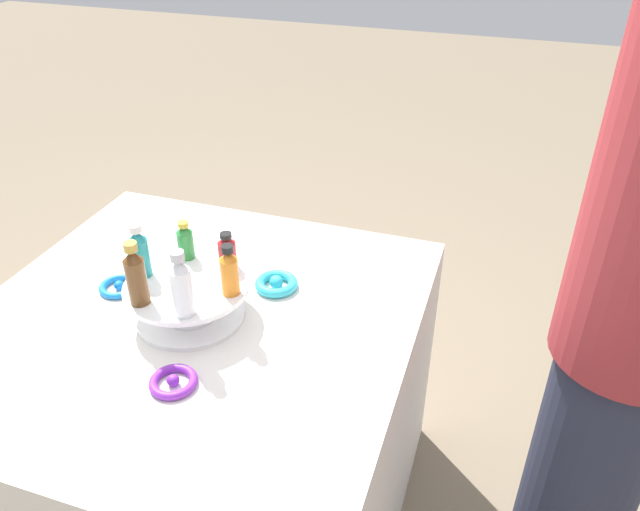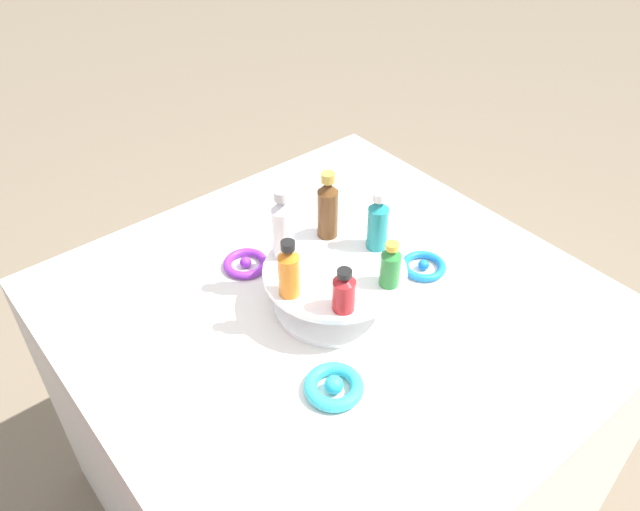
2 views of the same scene
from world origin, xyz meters
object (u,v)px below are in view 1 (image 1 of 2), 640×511
Objects in this scene: bottle_red at (227,251)px; ribbon_bow_teal at (276,283)px; bottle_brown at (136,276)px; ribbon_bow_blue at (119,286)px; display_stand at (189,299)px; bottle_clear at (182,286)px; ribbon_bow_purple at (173,382)px; bottle_teal at (141,251)px; bottle_orange at (228,273)px; bottle_green at (185,241)px.

ribbon_bow_teal is at bearing -138.33° from bottle_red.
bottle_brown is 1.53× the size of ribbon_bow_blue.
bottle_red is (-0.06, -0.09, 0.08)m from display_stand.
bottle_clear is 1.54× the size of ribbon_bow_purple.
bottle_teal is at bearing -49.38° from ribbon_bow_purple.
bottle_orange is 0.21m from ribbon_bow_teal.
ribbon_bow_purple reaches higher than ribbon_bow_blue.
bottle_clear reaches higher than ribbon_bow_purple.
bottle_green is (0.05, -0.09, 0.08)m from display_stand.
bottle_green is 0.90× the size of ribbon_bow_teal.
bottle_green is at bearing -67.86° from ribbon_bow_purple.
bottle_teal is at bearing -32.41° from bottle_clear.
bottle_clear is (-0.15, 0.10, 0.01)m from bottle_teal.
bottle_orange is at bearing -122.41° from bottle_clear.
ribbon_bow_purple is (-0.13, 0.11, -0.15)m from bottle_brown.
bottle_orange is 1.36× the size of bottle_red.
bottle_teal is at bearing -2.41° from display_stand.
bottle_teal is 0.30m from ribbon_bow_purple.
bottle_orange is 1.23× the size of ribbon_bow_purple.
bottle_orange is 0.11m from bottle_red.
bottle_green is (-0.01, -0.18, -0.02)m from bottle_brown.
ribbon_bow_teal is (-0.09, -0.26, -0.14)m from bottle_clear.
ribbon_bow_purple is at bearing 138.67° from bottle_brown.
display_stand is at bearing 49.46° from ribbon_bow_teal.
bottle_teal is 1.08× the size of bottle_orange.
bottle_brown is 0.11m from bottle_clear.
bottle_red reaches higher than ribbon_bow_purple.
ribbon_bow_blue is at bearing -18.33° from bottle_teal.
bottle_green is at bearing -32.41° from bottle_orange.
bottle_clear is 1.71× the size of bottle_red.
bottle_clear is 1.58× the size of bottle_green.
ribbon_bow_blue is at bearing -10.54° from display_stand.
bottle_orange reaches higher than display_stand.
bottle_clear reaches higher than ribbon_bow_teal.
bottle_red is 0.31m from ribbon_bow_purple.
bottle_brown is 1.23× the size of bottle_orange.
bottle_brown reaches higher than display_stand.
bottle_teal is 1.22× the size of ribbon_bow_teal.
bottle_teal is 1.35× the size of bottle_green.
bottle_teal is 0.87× the size of bottle_brown.
ribbon_bow_purple is (0.07, 0.36, -0.00)m from ribbon_bow_teal.
bottle_brown is 1.40× the size of ribbon_bow_teal.
bottle_brown is 1.51× the size of ribbon_bow_purple.
bottle_green is (0.10, -0.19, -0.02)m from bottle_clear.
display_stand is 2.65× the size of ribbon_bow_teal.
bottle_brown is 1.54× the size of bottle_green.
display_stand is 0.13m from bottle_green.
bottle_brown is 0.35m from ribbon_bow_teal.
bottle_clear is 1.43× the size of ribbon_bow_teal.
bottle_orange is 0.18m from bottle_green.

